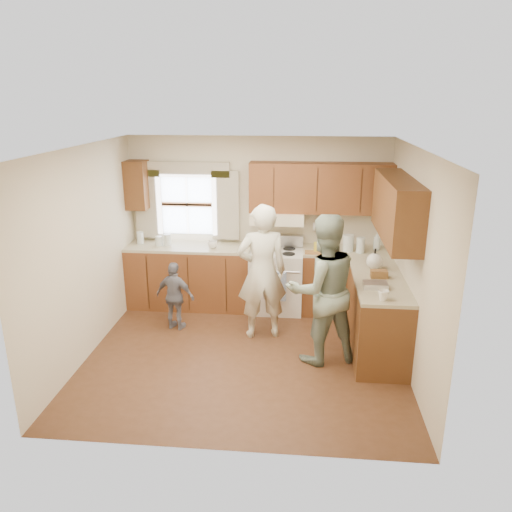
# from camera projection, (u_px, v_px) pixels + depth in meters

# --- Properties ---
(room) EXTENTS (3.80, 3.80, 3.80)m
(room) POSITION_uv_depth(u_px,v_px,m) (244.00, 258.00, 5.75)
(room) COLOR #462916
(room) RESTS_ON ground
(kitchen_fixtures) EXTENTS (3.80, 2.25, 2.15)m
(kitchen_fixtures) POSITION_uv_depth(u_px,v_px,m) (298.00, 264.00, 6.84)
(kitchen_fixtures) COLOR #49220F
(kitchen_fixtures) RESTS_ON ground
(stove) EXTENTS (0.76, 0.67, 1.07)m
(stove) POSITION_uv_depth(u_px,v_px,m) (276.00, 279.00, 7.32)
(stove) COLOR silver
(stove) RESTS_ON ground
(woman_left) EXTENTS (0.73, 0.57, 1.77)m
(woman_left) POSITION_uv_depth(u_px,v_px,m) (262.00, 272.00, 6.37)
(woman_left) COLOR silver
(woman_left) RESTS_ON ground
(woman_right) EXTENTS (1.05, 0.93, 1.79)m
(woman_right) POSITION_uv_depth(u_px,v_px,m) (322.00, 290.00, 5.77)
(woman_right) COLOR #28473A
(woman_right) RESTS_ON ground
(child) EXTENTS (0.59, 0.36, 0.94)m
(child) POSITION_uv_depth(u_px,v_px,m) (175.00, 296.00, 6.68)
(child) COLOR slate
(child) RESTS_ON ground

